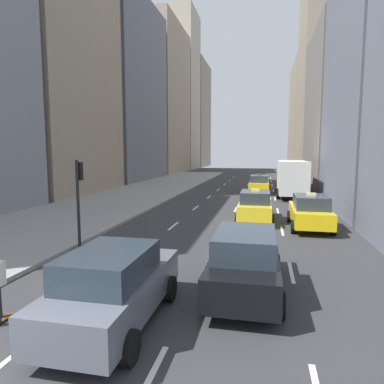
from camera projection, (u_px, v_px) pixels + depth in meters
The scene contains 11 objects.
sidewalk_left at pixel (139, 193), 32.17m from camera, with size 8.00×66.00×0.15m, color gray.
lane_markings at pixel (239, 203), 26.32m from camera, with size 5.72×56.00×0.01m.
building_row_left at pixel (151, 91), 55.68m from camera, with size 6.00×95.08×34.86m.
building_row_right at pixel (348, 34), 32.61m from camera, with size 6.00×67.90×37.84m.
taxi_lead at pixel (255, 206), 19.38m from camera, with size 2.02×4.40×1.87m.
taxi_second at pixel (310, 212), 17.47m from camera, with size 2.02×4.40×1.87m.
taxi_third at pixel (259, 184), 32.45m from camera, with size 2.02×4.40×1.87m.
sedan_black_near at pixel (245, 261), 9.51m from camera, with size 2.02×4.78×1.78m.
sedan_silver_behind at pixel (114, 286), 7.70m from camera, with size 2.02×4.49×1.78m.
box_truck at pixel (291, 177), 30.13m from camera, with size 2.58×8.40×3.15m.
traffic_light_pole at pixel (79, 190), 13.59m from camera, with size 0.24×0.42×3.60m.
Camera 1 is at (4.46, -3.23, 3.91)m, focal length 32.00 mm.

